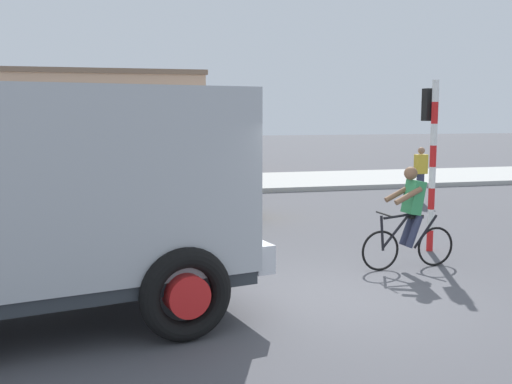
# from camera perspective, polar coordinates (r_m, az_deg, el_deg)

# --- Properties ---
(ground_plane) EXTENTS (120.00, 120.00, 0.00)m
(ground_plane) POSITION_cam_1_polar(r_m,az_deg,el_deg) (8.74, 7.56, -9.81)
(ground_plane) COLOR #4C4C51
(sidewalk_far) EXTENTS (80.00, 5.00, 0.16)m
(sidewalk_far) POSITION_cam_1_polar(r_m,az_deg,el_deg) (21.59, -5.78, 0.79)
(sidewalk_far) COLOR #ADADA8
(sidewalk_far) RESTS_ON ground
(truck_foreground) EXTENTS (5.81, 3.66, 2.90)m
(truck_foreground) POSITION_cam_1_polar(r_m,az_deg,el_deg) (7.61, -21.44, -0.00)
(truck_foreground) COLOR #B2B7BC
(truck_foreground) RESTS_ON ground
(cyclist) EXTENTS (1.73, 0.50, 1.72)m
(cyclist) POSITION_cam_1_polar(r_m,az_deg,el_deg) (10.30, 14.44, -2.39)
(cyclist) COLOR black
(cyclist) RESTS_ON ground
(traffic_light_pole) EXTENTS (0.24, 0.43, 3.20)m
(traffic_light_pole) POSITION_cam_1_polar(r_m,az_deg,el_deg) (11.68, 16.36, 4.63)
(traffic_light_pole) COLOR red
(traffic_light_pole) RESTS_ON ground
(car_red_near) EXTENTS (4.04, 1.95, 1.60)m
(car_red_near) POSITION_cam_1_polar(r_m,az_deg,el_deg) (14.59, -8.04, 0.45)
(car_red_near) COLOR gold
(car_red_near) RESTS_ON ground
(pedestrian_near_kerb) EXTENTS (0.34, 0.22, 1.62)m
(pedestrian_near_kerb) POSITION_cam_1_polar(r_m,az_deg,el_deg) (18.01, 15.40, 1.68)
(pedestrian_near_kerb) COLOR #2D334C
(pedestrian_near_kerb) RESTS_ON ground
(building_mid_block) EXTENTS (8.43, 7.58, 4.35)m
(building_mid_block) POSITION_cam_1_polar(r_m,az_deg,el_deg) (28.21, -14.39, 6.44)
(building_mid_block) COLOR tan
(building_mid_block) RESTS_ON ground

